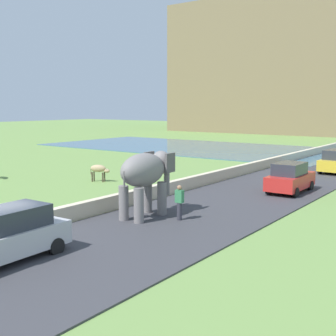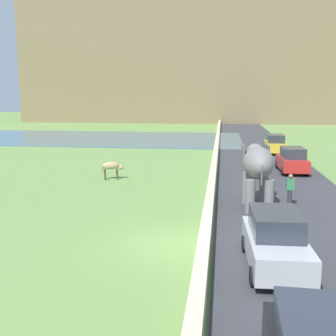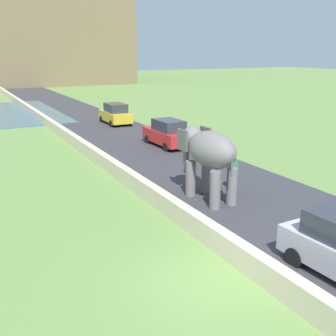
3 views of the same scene
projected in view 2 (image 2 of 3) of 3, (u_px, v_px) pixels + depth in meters
The scene contains 11 objects.
ground_plane at pixel (172, 245), 14.92m from camera, with size 220.00×220.00×0.00m, color #6B8E47.
road_surface at pixel (262, 161), 33.79m from camera, with size 7.00×120.00×0.06m, color #38383D.
barrier_wall at pixel (215, 159), 32.27m from camera, with size 0.40×110.00×0.76m, color beige.
lake at pixel (96, 138), 51.41m from camera, with size 36.00×18.00×0.08m, color #426B84.
hill_distant at pixel (188, 62), 89.11m from camera, with size 64.00×28.00×24.69m, color #7F6B4C.
elephant at pixel (258, 166), 19.49m from camera, with size 1.50×3.49×2.99m.
person_beside_elephant at pixel (290, 189), 19.82m from camera, with size 0.36×0.22×1.63m.
car_silver at pixel (275, 241), 12.75m from camera, with size 1.92×4.06×1.80m.
car_yellow at pixel (275, 144), 37.79m from camera, with size 1.86×4.04×1.80m.
car_red at pixel (292, 160), 28.54m from camera, with size 1.85×4.03×1.80m.
cow_tan at pixel (112, 167), 26.35m from camera, with size 1.41×0.81×1.15m.
Camera 2 is at (1.71, -14.10, 5.37)m, focal length 43.93 mm.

